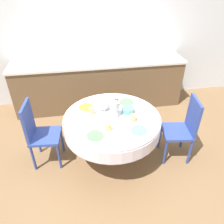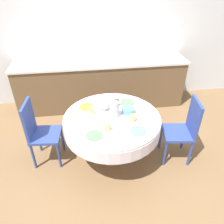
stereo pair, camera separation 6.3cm
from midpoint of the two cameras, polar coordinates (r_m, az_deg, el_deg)
ground_plane at (r=3.40m, az=-0.54°, el=-11.32°), size 12.00×12.00×0.00m
wall_back at (r=4.37m, az=-4.68°, el=19.07°), size 7.00×0.05×2.60m
kitchen_counter at (r=4.35m, az=-3.75°, el=7.34°), size 3.24×0.64×0.94m
dining_table at (r=3.00m, az=-0.60°, el=-3.22°), size 1.32×1.32×0.72m
chair_left at (r=3.21m, az=17.66°, el=-3.71°), size 0.45×0.45×0.97m
chair_right at (r=3.15m, az=-19.19°, el=-4.84°), size 0.43×0.43×0.97m
plate_near_left at (r=2.62m, az=-5.14°, el=-6.13°), size 0.21×0.21×0.01m
cup_near_left at (r=2.67m, az=-1.68°, el=-3.93°), size 0.07×0.07×0.10m
plate_near_right at (r=2.71m, az=6.35°, el=-4.77°), size 0.21×0.21×0.01m
cup_near_right at (r=2.84m, az=4.87°, el=-1.53°), size 0.07×0.07×0.10m
plate_far_left at (r=3.15m, az=-7.40°, el=1.29°), size 0.21×0.21×0.01m
cup_far_left at (r=2.98m, az=-5.95°, el=0.31°), size 0.07×0.07×0.10m
plate_far_right at (r=3.25m, az=3.31°, el=2.71°), size 0.21×0.21×0.01m
cup_far_right at (r=3.14m, az=0.49°, el=2.41°), size 0.07×0.07×0.10m
coffee_carafe at (r=2.87m, az=0.05°, el=1.11°), size 0.11×0.11×0.31m
teapot at (r=3.03m, az=-2.87°, el=2.05°), size 0.22×0.16×0.21m
fruit_bowl at (r=3.01m, az=3.58°, el=0.50°), size 0.18×0.18×0.07m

